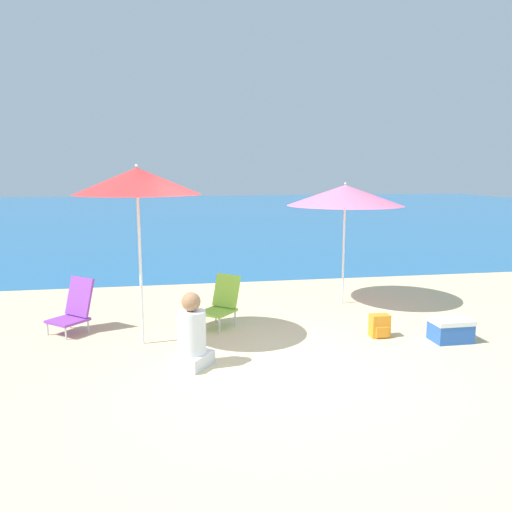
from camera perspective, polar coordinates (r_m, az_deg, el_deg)
ground_plane at (r=5.95m, az=2.25°, el=-12.45°), size 60.00×60.00×0.00m
sea_water at (r=30.05m, az=-7.82°, el=5.14°), size 60.00×40.00×0.01m
beach_umbrella_red at (r=6.47m, az=-13.43°, el=8.30°), size 1.60×1.60×2.33m
beach_umbrella_pink at (r=8.49m, az=10.15°, el=6.84°), size 1.95×1.95×2.07m
beach_chair_purple at (r=7.51m, az=-20.07°, el=-5.55°), size 0.69×0.70×0.76m
beach_chair_lime at (r=7.30m, az=-3.92°, el=-5.23°), size 0.68×0.70×0.74m
person_seated_near at (r=5.86m, az=-7.35°, el=-9.09°), size 0.55×0.56×0.88m
backpack_orange at (r=7.09m, az=13.95°, el=-7.77°), size 0.26×0.20×0.31m
cooler_box at (r=7.20m, az=21.35°, el=-7.86°), size 0.51×0.37×0.31m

